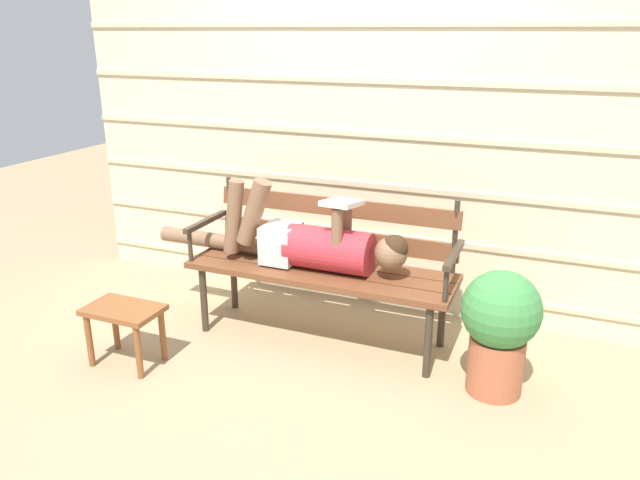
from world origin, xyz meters
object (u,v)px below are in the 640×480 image
object	(u,v)px
reclining_person	(308,242)
potted_plant	(500,325)
footstool	(124,319)
park_bench	(324,258)

from	to	relation	value
reclining_person	potted_plant	bearing A→B (deg)	-9.17
reclining_person	potted_plant	size ratio (longest dim) A/B	2.49
reclining_person	footstool	distance (m)	1.14
park_bench	potted_plant	size ratio (longest dim) A/B	2.40
footstool	potted_plant	world-z (taller)	potted_plant
park_bench	potted_plant	distance (m)	1.11
reclining_person	potted_plant	world-z (taller)	reclining_person
park_bench	reclining_person	world-z (taller)	reclining_person
reclining_person	footstool	size ratio (longest dim) A/B	3.97
potted_plant	reclining_person	bearing A→B (deg)	170.83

